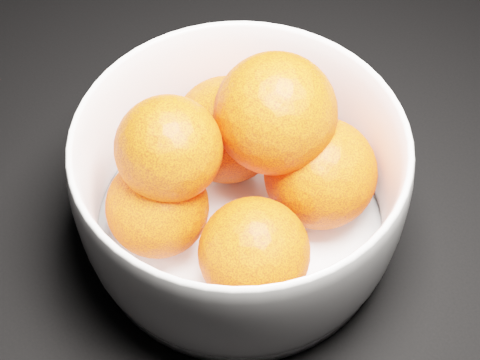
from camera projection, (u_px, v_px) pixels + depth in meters
The scene contains 2 objects.
bowl at pixel (240, 185), 0.50m from camera, with size 0.25×0.25×0.12m.
orange_pile at pixel (243, 164), 0.50m from camera, with size 0.17×0.18×0.14m.
Camera 1 is at (-0.09, -0.50, 0.47)m, focal length 50.00 mm.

